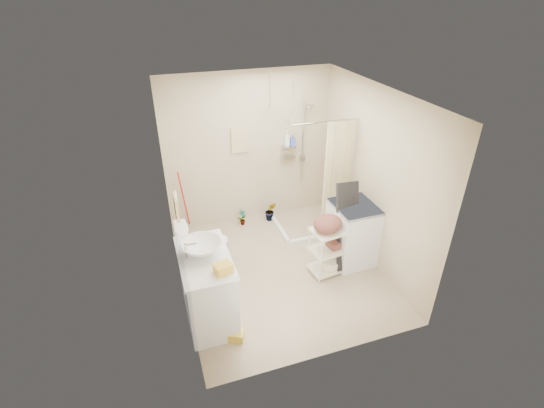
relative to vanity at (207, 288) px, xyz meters
The scene contains 23 objects.
floor 1.38m from the vanity, 26.17° to the left, with size 3.20×3.20×0.00m, color tan.
ceiling 2.49m from the vanity, 26.17° to the left, with size 2.80×3.20×0.04m, color silver.
wall_back 2.60m from the vanity, 61.87° to the left, with size 2.80×0.04×2.60m, color #C2B596.
wall_front 1.76m from the vanity, 41.60° to the right, with size 2.80×0.04×2.60m, color #C2B596.
wall_left 1.03m from the vanity, 112.83° to the left, with size 0.04×3.20×2.60m, color #C2B596.
wall_right 2.75m from the vanity, 12.55° to the left, with size 0.04×3.20×2.60m, color #C2B596.
vanity is the anchor object (origin of this frame).
sink 0.56m from the vanity, 96.19° to the left, with size 0.49×0.49×0.17m, color silver.
counter_basket 0.64m from the vanity, 65.39° to the right, with size 0.19×0.15×0.11m, color gold.
floor_basket 0.65m from the vanity, 65.13° to the right, with size 0.29×0.22×0.16m, color yellow.
toilet 1.04m from the vanity, 83.35° to the left, with size 0.43×0.76×0.78m, color silver.
mop 2.03m from the vanity, 91.13° to the left, with size 0.11×0.11×1.19m, color red, non-canonical shape.
potted_plant_a 2.21m from the vanity, 64.20° to the left, with size 0.15×0.10×0.29m, color brown.
potted_plant_b 2.47m from the vanity, 53.14° to the left, with size 0.20×0.16×0.36m, color #955436.
hanging_towel 2.59m from the vanity, 64.84° to the left, with size 0.28×0.03×0.42m, color #C7B58C.
towel_ring 1.09m from the vanity, 120.73° to the left, with size 0.04×0.22×0.34m, color beige, non-canonical shape.
tp_holder 0.70m from the vanity, 107.88° to the left, with size 0.08×0.12×0.14m, color white, non-canonical shape.
shower 2.65m from the vanity, 38.87° to the left, with size 1.10×1.10×2.10m, color silver, non-canonical shape.
shampoo_bottle_a 2.94m from the vanity, 49.15° to the left, with size 0.10×0.10×0.25m, color silver.
shampoo_bottle_b 3.00m from the vanity, 47.67° to the left, with size 0.08×0.08×0.18m, color #3951AF.
washing_machine 2.35m from the vanity, 12.25° to the left, with size 0.65×0.67×0.95m, color silver.
laundry_rack 1.91m from the vanity, 10.64° to the left, with size 0.63×0.37×0.87m, color #EDE7CD, non-canonical shape.
ironing_board 2.18m from the vanity, 11.22° to the left, with size 0.38×0.11×1.34m, color black, non-canonical shape.
Camera 1 is at (-1.58, -4.32, 3.76)m, focal length 26.00 mm.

